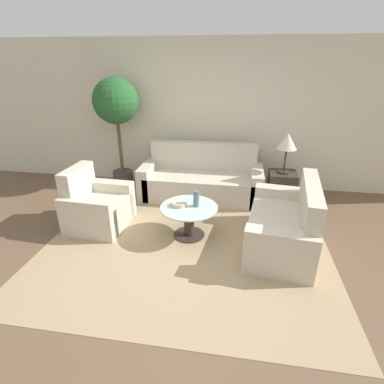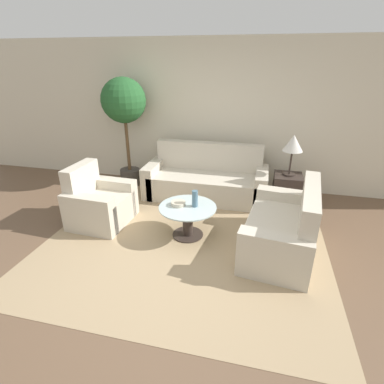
{
  "view_description": "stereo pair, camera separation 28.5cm",
  "coord_description": "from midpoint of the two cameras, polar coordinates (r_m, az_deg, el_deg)",
  "views": [
    {
      "loc": [
        0.65,
        -2.87,
        2.25
      ],
      "look_at": [
        0.04,
        0.88,
        0.55
      ],
      "focal_mm": 28.0,
      "sensor_mm": 36.0,
      "label": 1
    },
    {
      "loc": [
        0.93,
        -2.82,
        2.25
      ],
      "look_at": [
        0.04,
        0.88,
        0.55
      ],
      "focal_mm": 28.0,
      "sensor_mm": 36.0,
      "label": 2
    }
  ],
  "objects": [
    {
      "name": "wall_back",
      "position": [
        5.58,
        0.92,
        14.28
      ],
      "size": [
        10.0,
        0.06,
        2.6
      ],
      "color": "beige",
      "rests_on": "ground_plane"
    },
    {
      "name": "potted_plant",
      "position": [
        5.55,
        -15.7,
        15.09
      ],
      "size": [
        0.78,
        0.78,
        1.98
      ],
      "color": "#3D3833",
      "rests_on": "ground_plane"
    },
    {
      "name": "table_lamp",
      "position": [
        4.93,
        16.14,
        9.03
      ],
      "size": [
        0.31,
        0.31,
        0.65
      ],
      "color": "#332823",
      "rests_on": "side_table"
    },
    {
      "name": "sofa_main",
      "position": [
        5.28,
        0.3,
        2.27
      ],
      "size": [
        2.08,
        0.83,
        0.91
      ],
      "color": "beige",
      "rests_on": "ground_plane"
    },
    {
      "name": "coffee_table",
      "position": [
        4.06,
        -2.58,
        -4.85
      ],
      "size": [
        0.77,
        0.77,
        0.44
      ],
      "color": "#332823",
      "rests_on": "ground_plane"
    },
    {
      "name": "armchair",
      "position": [
        4.59,
        -19.6,
        -2.79
      ],
      "size": [
        0.8,
        0.89,
        0.87
      ],
      "rotation": [
        0.0,
        0.0,
        1.52
      ],
      "color": "beige",
      "rests_on": "ground_plane"
    },
    {
      "name": "side_table",
      "position": [
        5.17,
        15.16,
        0.73
      ],
      "size": [
        0.44,
        0.44,
        0.55
      ],
      "color": "#332823",
      "rests_on": "ground_plane"
    },
    {
      "name": "bowl",
      "position": [
        4.01,
        -4.45,
        -2.31
      ],
      "size": [
        0.2,
        0.2,
        0.05
      ],
      "color": "beige",
      "rests_on": "coffee_table"
    },
    {
      "name": "rug",
      "position": [
        4.21,
        -2.5,
        -8.22
      ],
      "size": [
        3.65,
        3.57,
        0.01
      ],
      "color": "tan",
      "rests_on": "ground_plane"
    },
    {
      "name": "ground_plane",
      "position": [
        3.71,
        -5.17,
        -13.37
      ],
      "size": [
        14.0,
        14.0,
        0.0
      ],
      "primitive_type": "plane",
      "color": "brown"
    },
    {
      "name": "loveseat",
      "position": [
        3.98,
        15.67,
        -6.47
      ],
      "size": [
        0.96,
        1.53,
        0.89
      ],
      "rotation": [
        0.0,
        0.0,
        -1.7
      ],
      "color": "beige",
      "rests_on": "ground_plane"
    },
    {
      "name": "vase",
      "position": [
        3.95,
        -1.25,
        -1.29
      ],
      "size": [
        0.08,
        0.08,
        0.23
      ],
      "color": "slate",
      "rests_on": "coffee_table"
    }
  ]
}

